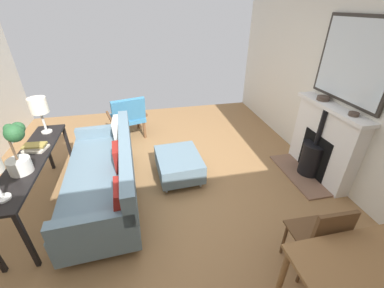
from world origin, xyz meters
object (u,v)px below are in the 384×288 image
ottoman (179,164)px  dining_chair_near_fireplace (321,236)px  sofa (106,176)px  table_lamp_near_end (39,107)px  armchair_accent (128,116)px  fireplace (321,146)px  mantel_bowl_far (354,114)px  potted_plant (11,146)px  console_table (32,165)px  book_stack (35,147)px  mantel_bowl_near (323,98)px

ottoman → dining_chair_near_fireplace: dining_chair_near_fireplace is taller
sofa → table_lamp_near_end: (0.79, -0.69, 0.77)m
armchair_accent → ottoman: bearing=117.0°
fireplace → sofa: 3.07m
table_lamp_near_end → dining_chair_near_fireplace: 3.62m
armchair_accent → mantel_bowl_far: bearing=142.8°
mantel_bowl_far → table_lamp_near_end: bearing=-16.3°
mantel_bowl_far → potted_plant: (3.85, -0.15, -0.07)m
ottoman → console_table: bearing=8.2°
fireplace → console_table: (3.86, -0.10, 0.16)m
sofa → book_stack: bearing=-14.8°
dining_chair_near_fireplace → ottoman: bearing=-60.9°
mantel_bowl_far → potted_plant: 3.86m
console_table → potted_plant: bearing=94.9°
book_stack → potted_plant: bearing=92.4°
armchair_accent → console_table: 2.01m
book_stack → sofa: bearing=165.2°
ottoman → table_lamp_near_end: (1.80, -0.43, 0.89)m
sofa → console_table: size_ratio=1.14×
armchair_accent → console_table: size_ratio=0.46×
mantel_bowl_near → book_stack: bearing=-1.3°
sofa → ottoman: size_ratio=2.60×
sofa → armchair_accent: 1.72m
fireplace → dining_chair_near_fireplace: 1.79m
mantel_bowl_near → dining_chair_near_fireplace: size_ratio=0.19×
table_lamp_near_end → mantel_bowl_near: bearing=171.7°
mantel_bowl_far → mantel_bowl_near: bearing=-90.0°
table_lamp_near_end → console_table: bearing=90.0°
armchair_accent → dining_chair_near_fireplace: 3.66m
console_table → dining_chair_near_fireplace: bearing=151.3°
mantel_bowl_far → book_stack: size_ratio=0.42×
dining_chair_near_fireplace → mantel_bowl_far: bearing=-134.8°
console_table → sofa: bearing=-179.6°
sofa → console_table: 0.85m
ottoman → armchair_accent: size_ratio=0.96×
console_table → table_lamp_near_end: table_lamp_near_end is taller
mantel_bowl_far → armchair_accent: (2.81, -2.14, -0.67)m
mantel_bowl_far → ottoman: bearing=-18.6°
fireplace → potted_plant: 3.88m
mantel_bowl_near → fireplace: bearing=85.9°
mantel_bowl_near → potted_plant: potted_plant is taller
fireplace → mantel_bowl_near: 0.70m
book_stack → fireplace: bearing=175.4°
ottoman → console_table: 1.86m
mantel_bowl_near → mantel_bowl_far: (-0.00, 0.57, -0.01)m
mantel_bowl_near → sofa: size_ratio=0.08×
mantel_bowl_far → table_lamp_near_end: (3.88, -1.13, -0.02)m
fireplace → armchair_accent: bearing=-32.8°
armchair_accent → console_table: bearing=58.0°
mantel_bowl_far → sofa: size_ratio=0.06×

